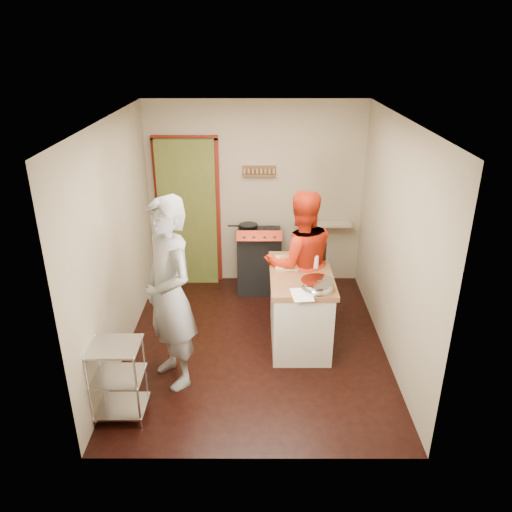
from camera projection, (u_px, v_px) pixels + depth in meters
The scene contains 10 objects.
floor at pixel (255, 344), 5.91m from camera, with size 3.50×3.50×0.00m, color black.
back_wall at pixel (211, 206), 7.08m from camera, with size 3.00×0.44×2.60m.
left_wall at pixel (117, 243), 5.38m from camera, with size 0.04×3.50×2.60m, color tan.
right_wall at pixel (394, 243), 5.38m from camera, with size 0.04×3.50×2.60m, color tan.
ceiling at pixel (255, 118), 4.85m from camera, with size 3.00×3.50×0.02m, color white.
stove at pixel (259, 260), 7.03m from camera, with size 0.60×0.63×1.00m.
wire_shelving at pixel (118, 377), 4.64m from camera, with size 0.48×0.40×0.80m.
island at pixel (300, 305), 5.81m from camera, with size 0.70×1.29×1.21m.
person_stripe at pixel (169, 295), 4.93m from camera, with size 0.73×0.48×2.01m, color silver.
person_red at pixel (300, 263), 5.89m from camera, with size 0.86×0.67×1.77m, color red.
Camera 1 is at (0.01, -4.98, 3.35)m, focal length 35.00 mm.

